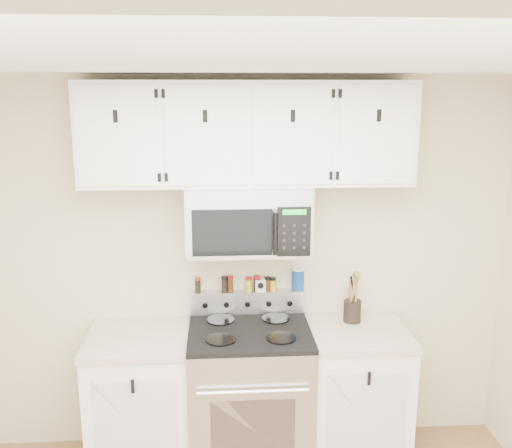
{
  "coord_description": "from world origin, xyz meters",
  "views": [
    {
      "loc": [
        -0.18,
        -1.88,
        2.41
      ],
      "look_at": [
        0.04,
        1.45,
        1.62
      ],
      "focal_mm": 40.0,
      "sensor_mm": 36.0,
      "label": 1
    }
  ],
  "objects_px": {
    "microwave": "(248,219)",
    "salt_canister": "(298,279)",
    "utensil_crock": "(352,309)",
    "range": "(250,396)"
  },
  "relations": [
    {
      "from": "salt_canister",
      "to": "range",
      "type": "bearing_deg",
      "value": -140.3
    },
    {
      "from": "utensil_crock",
      "to": "microwave",
      "type": "bearing_deg",
      "value": -178.2
    },
    {
      "from": "range",
      "to": "utensil_crock",
      "type": "bearing_deg",
      "value": 12.24
    },
    {
      "from": "range",
      "to": "salt_canister",
      "type": "distance_m",
      "value": 0.82
    },
    {
      "from": "range",
      "to": "salt_canister",
      "type": "bearing_deg",
      "value": 39.7
    },
    {
      "from": "utensil_crock",
      "to": "salt_canister",
      "type": "distance_m",
      "value": 0.41
    },
    {
      "from": "range",
      "to": "microwave",
      "type": "relative_size",
      "value": 1.45
    },
    {
      "from": "microwave",
      "to": "range",
      "type": "bearing_deg",
      "value": -90.23
    },
    {
      "from": "microwave",
      "to": "utensil_crock",
      "type": "distance_m",
      "value": 0.93
    },
    {
      "from": "microwave",
      "to": "salt_canister",
      "type": "xyz_separation_m",
      "value": [
        0.34,
        0.16,
        -0.45
      ]
    }
  ]
}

